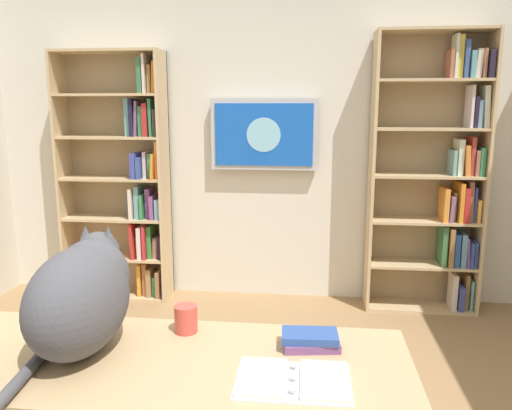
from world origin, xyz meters
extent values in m
cube|color=silver|center=(0.00, -2.23, 1.35)|extent=(4.52, 0.06, 2.70)
cube|color=tan|center=(-1.62, -2.04, 1.04)|extent=(0.02, 0.28, 2.09)
cube|color=tan|center=(-0.81, -2.04, 1.04)|extent=(0.02, 0.28, 2.09)
cube|color=tan|center=(-1.21, -2.17, 1.04)|extent=(0.83, 0.01, 2.09)
cube|color=tan|center=(-1.21, -2.04, 0.01)|extent=(0.79, 0.27, 0.02)
cube|color=tan|center=(-1.21, -2.04, 0.35)|extent=(0.79, 0.27, 0.02)
cube|color=tan|center=(-1.21, -2.04, 0.70)|extent=(0.79, 0.27, 0.02)
cube|color=tan|center=(-1.21, -2.04, 1.04)|extent=(0.79, 0.27, 0.02)
cube|color=tan|center=(-1.21, -2.04, 1.39)|extent=(0.79, 0.27, 0.02)
cube|color=tan|center=(-1.21, -2.04, 1.73)|extent=(0.79, 0.27, 0.02)
cube|color=tan|center=(-1.21, -2.04, 2.08)|extent=(0.79, 0.27, 0.02)
cube|color=#63A1A0|center=(-1.59, -2.03, 0.14)|extent=(0.02, 0.18, 0.23)
cube|color=olive|center=(-1.55, -2.04, 0.16)|extent=(0.03, 0.15, 0.28)
cube|color=#37448A|center=(-1.51, -2.03, 0.11)|extent=(0.04, 0.21, 0.19)
cube|color=beige|center=(-1.46, -2.02, 0.16)|extent=(0.04, 0.16, 0.28)
cube|color=#36488E|center=(-1.58, -2.02, 0.46)|extent=(0.02, 0.19, 0.20)
cube|color=#2D4488|center=(-1.55, -2.02, 0.46)|extent=(0.02, 0.22, 0.19)
cube|color=#854D8E|center=(-1.53, -2.03, 0.48)|extent=(0.03, 0.19, 0.22)
cube|color=#598DAB|center=(-1.50, -2.03, 0.49)|extent=(0.04, 0.19, 0.25)
cube|color=#295394|center=(-1.45, -2.03, 0.49)|extent=(0.04, 0.20, 0.25)
cube|color=olive|center=(-1.41, -2.02, 0.51)|extent=(0.03, 0.21, 0.30)
cube|color=#3A6E40|center=(-1.36, -2.04, 0.52)|extent=(0.04, 0.21, 0.31)
cube|color=gold|center=(-1.58, -2.03, 0.79)|extent=(0.02, 0.20, 0.17)
cube|color=#384389|center=(-1.56, -2.04, 0.84)|extent=(0.02, 0.16, 0.26)
cube|color=#8E624C|center=(-1.53, -2.03, 0.86)|extent=(0.04, 0.15, 0.30)
cube|color=red|center=(-1.49, -2.04, 0.84)|extent=(0.04, 0.24, 0.26)
cube|color=orange|center=(-1.45, -2.04, 0.85)|extent=(0.03, 0.24, 0.29)
cube|color=#95714D|center=(-1.42, -2.04, 0.82)|extent=(0.02, 0.14, 0.21)
cube|color=slate|center=(-1.39, -2.03, 0.80)|extent=(0.04, 0.22, 0.19)
cube|color=orange|center=(-1.35, -2.02, 0.83)|extent=(0.04, 0.20, 0.25)
cube|color=#357D4F|center=(-1.58, -2.04, 1.16)|extent=(0.03, 0.22, 0.20)
cube|color=#925F4D|center=(-1.55, -2.05, 1.15)|extent=(0.03, 0.21, 0.19)
cube|color=#B43A32|center=(-1.51, -2.04, 1.19)|extent=(0.03, 0.18, 0.28)
cube|color=orange|center=(-1.47, -2.05, 1.16)|extent=(0.04, 0.23, 0.22)
cube|color=beige|center=(-1.43, -2.04, 1.18)|extent=(0.04, 0.18, 0.26)
cube|color=#72A2A2|center=(-1.39, -2.04, 1.15)|extent=(0.02, 0.19, 0.18)
cube|color=beige|center=(-1.58, -2.02, 1.55)|extent=(0.05, 0.15, 0.30)
cube|color=#7095AC|center=(-1.54, -2.04, 1.50)|extent=(0.03, 0.16, 0.20)
cube|color=black|center=(-1.51, -2.03, 1.51)|extent=(0.03, 0.18, 0.22)
cube|color=silver|center=(-1.48, -2.04, 1.55)|extent=(0.02, 0.18, 0.30)
cube|color=#231C2B|center=(-1.58, -2.03, 1.84)|extent=(0.04, 0.24, 0.19)
cube|color=#9B6146|center=(-1.54, -2.02, 1.84)|extent=(0.02, 0.17, 0.20)
cube|color=beige|center=(-1.51, -2.03, 1.84)|extent=(0.05, 0.14, 0.20)
cube|color=#5A969F|center=(-1.46, -2.03, 1.84)|extent=(0.03, 0.19, 0.19)
cube|color=#36518C|center=(-1.42, -2.04, 1.87)|extent=(0.03, 0.18, 0.26)
cube|color=#E8C849|center=(-1.38, -2.04, 1.89)|extent=(0.04, 0.13, 0.30)
cube|color=silver|center=(-1.35, -2.03, 1.90)|extent=(0.02, 0.14, 0.31)
cube|color=#A05E45|center=(-1.32, -2.05, 1.84)|extent=(0.03, 0.18, 0.20)
cube|color=tan|center=(0.80, -2.04, 0.99)|extent=(0.02, 0.28, 1.97)
cube|color=tan|center=(1.63, -2.04, 0.99)|extent=(0.02, 0.28, 1.97)
cube|color=tan|center=(1.21, -2.17, 0.99)|extent=(0.85, 0.01, 1.97)
cube|color=tan|center=(1.21, -2.04, 0.01)|extent=(0.81, 0.27, 0.02)
cube|color=tan|center=(1.21, -2.04, 0.34)|extent=(0.81, 0.27, 0.02)
cube|color=tan|center=(1.21, -2.04, 0.66)|extent=(0.81, 0.27, 0.02)
cube|color=tan|center=(1.21, -2.04, 0.99)|extent=(0.81, 0.27, 0.02)
cube|color=tan|center=(1.21, -2.04, 1.31)|extent=(0.81, 0.27, 0.02)
cube|color=tan|center=(1.21, -2.04, 1.64)|extent=(0.81, 0.27, 0.02)
cube|color=tan|center=(1.21, -2.04, 1.96)|extent=(0.81, 0.27, 0.02)
cube|color=#86548D|center=(0.83, -2.04, 0.10)|extent=(0.02, 0.14, 0.17)
cube|color=#8E6340|center=(0.86, -2.04, 0.13)|extent=(0.03, 0.23, 0.22)
cube|color=#357D45|center=(0.90, -2.04, 0.10)|extent=(0.03, 0.16, 0.17)
cube|color=#9F7447|center=(0.94, -2.03, 0.14)|extent=(0.04, 0.16, 0.23)
cube|color=#9F6239|center=(0.98, -2.03, 0.16)|extent=(0.03, 0.12, 0.27)
cube|color=orange|center=(1.02, -2.03, 0.15)|extent=(0.03, 0.14, 0.26)
cube|color=black|center=(0.84, -2.05, 0.44)|extent=(0.04, 0.19, 0.19)
cube|color=#95634D|center=(0.88, -2.04, 0.43)|extent=(0.04, 0.15, 0.17)
cube|color=#3C843B|center=(0.92, -2.04, 0.48)|extent=(0.04, 0.17, 0.27)
cube|color=red|center=(0.95, -2.02, 0.48)|extent=(0.02, 0.22, 0.27)
cube|color=beige|center=(0.99, -2.03, 0.48)|extent=(0.03, 0.22, 0.26)
cube|color=gold|center=(1.03, -2.04, 0.43)|extent=(0.02, 0.13, 0.17)
cube|color=#B52B26|center=(1.05, -2.03, 0.49)|extent=(0.04, 0.22, 0.29)
cube|color=#6799B0|center=(0.84, -2.03, 0.75)|extent=(0.04, 0.21, 0.16)
cube|color=#85467F|center=(0.88, -2.03, 0.76)|extent=(0.04, 0.21, 0.19)
cube|color=#724780|center=(0.93, -2.05, 0.79)|extent=(0.04, 0.14, 0.24)
cube|color=#36864E|center=(0.97, -2.03, 0.77)|extent=(0.02, 0.20, 0.20)
cube|color=#689B9F|center=(1.01, -2.03, 0.80)|extent=(0.04, 0.16, 0.26)
cube|color=beige|center=(1.05, -2.04, 0.79)|extent=(0.03, 0.23, 0.24)
cube|color=#215797|center=(1.08, -2.05, 0.77)|extent=(0.02, 0.15, 0.21)
cube|color=orange|center=(0.83, -2.04, 1.14)|extent=(0.02, 0.20, 0.29)
cube|color=orange|center=(0.86, -2.02, 1.09)|extent=(0.03, 0.23, 0.20)
cube|color=#3A7D52|center=(0.89, -2.03, 1.09)|extent=(0.04, 0.12, 0.19)
cube|color=beige|center=(0.93, -2.03, 1.10)|extent=(0.03, 0.14, 0.21)
cube|color=#334C92|center=(0.97, -2.03, 1.08)|extent=(0.03, 0.23, 0.17)
cube|color=#3A42A0|center=(1.01, -2.02, 1.09)|extent=(0.04, 0.22, 0.20)
cube|color=#2A2828|center=(0.83, -2.02, 1.42)|extent=(0.03, 0.18, 0.21)
cube|color=#327545|center=(0.87, -2.03, 1.46)|extent=(0.03, 0.18, 0.29)
cube|color=#AB2627|center=(0.91, -2.02, 1.45)|extent=(0.04, 0.16, 0.25)
cube|color=#337846|center=(0.95, -2.03, 1.44)|extent=(0.04, 0.15, 0.23)
cube|color=slate|center=(0.99, -2.02, 1.46)|extent=(0.03, 0.14, 0.27)
cube|color=black|center=(1.02, -2.04, 1.46)|extent=(0.03, 0.20, 0.28)
cube|color=#67A5A6|center=(1.06, -2.04, 1.47)|extent=(0.04, 0.15, 0.29)
cube|color=orange|center=(0.84, -2.05, 1.77)|extent=(0.04, 0.16, 0.24)
cube|color=olive|center=(0.87, -2.05, 1.75)|extent=(0.03, 0.15, 0.21)
cube|color=beige|center=(0.91, -2.05, 1.79)|extent=(0.02, 0.21, 0.29)
cube|color=#346E45|center=(0.94, -2.04, 1.78)|extent=(0.03, 0.19, 0.26)
cube|color=#B7B7BC|center=(0.02, -2.15, 1.33)|extent=(0.83, 0.06, 0.55)
cube|color=blue|center=(0.02, -2.12, 1.33)|extent=(0.76, 0.01, 0.48)
cylinder|color=#8CCCEA|center=(0.02, -2.11, 1.33)|extent=(0.27, 0.00, 0.27)
cube|color=tan|center=(0.14, 0.38, 0.76)|extent=(1.65, 0.59, 0.03)
ellipsoid|color=#4C4C51|center=(0.37, 0.36, 0.94)|extent=(0.29, 0.46, 0.34)
ellipsoid|color=#4C4C51|center=(0.37, 0.25, 0.99)|extent=(0.24, 0.25, 0.26)
sphere|color=#4C4C51|center=(0.37, 0.20, 1.05)|extent=(0.15, 0.15, 0.15)
cone|color=#4C4C51|center=(0.33, 0.20, 1.11)|extent=(0.07, 0.07, 0.08)
cone|color=#4C4C51|center=(0.41, 0.20, 1.11)|extent=(0.07, 0.07, 0.08)
cone|color=beige|center=(0.33, 0.20, 1.10)|extent=(0.04, 0.04, 0.06)
cone|color=beige|center=(0.41, 0.20, 1.10)|extent=(0.04, 0.04, 0.06)
cylinder|color=#4C4C51|center=(0.45, 0.56, 0.79)|extent=(0.07, 0.33, 0.04)
cube|color=white|center=(-0.40, 0.47, 0.77)|extent=(0.15, 0.22, 0.01)
cube|color=white|center=(-0.22, 0.47, 0.77)|extent=(0.15, 0.22, 0.01)
cube|color=white|center=(-0.31, 0.47, 0.77)|extent=(0.03, 0.22, 0.01)
cube|color=white|center=(-0.40, 0.47, 0.78)|extent=(0.14, 0.21, 0.01)
cube|color=white|center=(-0.22, 0.47, 0.78)|extent=(0.14, 0.21, 0.01)
cylinder|color=silver|center=(-0.32, 0.54, 0.79)|extent=(0.02, 0.02, 0.01)
cylinder|color=silver|center=(-0.31, 0.47, 0.79)|extent=(0.02, 0.02, 0.01)
cylinder|color=silver|center=(-0.31, 0.41, 0.79)|extent=(0.02, 0.02, 0.01)
cylinder|color=#D84C3F|center=(0.07, 0.18, 0.82)|extent=(0.08, 0.08, 0.10)
cube|color=#7A4C84|center=(-0.37, 0.25, 0.79)|extent=(0.19, 0.13, 0.03)
cube|color=#2D4C93|center=(-0.36, 0.25, 0.81)|extent=(0.19, 0.11, 0.03)
camera|label=1|loc=(-0.35, 1.78, 1.55)|focal=35.16mm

